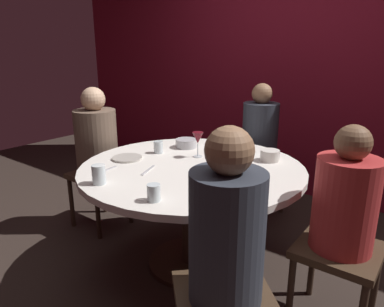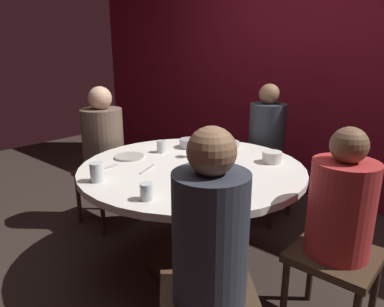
% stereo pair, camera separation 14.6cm
% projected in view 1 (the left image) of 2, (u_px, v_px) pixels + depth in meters
% --- Properties ---
extents(ground_plane, '(8.00, 8.00, 0.00)m').
position_uv_depth(ground_plane, '(192.00, 263.00, 2.47)').
color(ground_plane, '#2D231E').
extents(back_wall, '(6.00, 0.10, 2.60)m').
position_uv_depth(back_wall, '(298.00, 64.00, 3.42)').
color(back_wall, maroon).
rests_on(back_wall, ground).
extents(dining_table, '(1.44, 1.44, 0.72)m').
position_uv_depth(dining_table, '(192.00, 185.00, 2.30)').
color(dining_table, silver).
rests_on(dining_table, ground).
extents(seated_diner_left, '(0.40, 0.40, 1.16)m').
position_uv_depth(seated_diner_left, '(97.00, 143.00, 2.81)').
color(seated_diner_left, '#3F2D1E').
rests_on(seated_diner_left, ground).
extents(seated_diner_back, '(0.40, 0.40, 1.17)m').
position_uv_depth(seated_diner_back, '(260.00, 137.00, 3.00)').
color(seated_diner_back, '#3F2D1E').
rests_on(seated_diner_back, ground).
extents(seated_diner_right, '(0.40, 0.40, 1.11)m').
position_uv_depth(seated_diner_right, '(344.00, 208.00, 1.73)').
color(seated_diner_right, '#3F2D1E').
rests_on(seated_diner_right, ground).
extents(seated_diner_front_right, '(0.57, 0.57, 1.18)m').
position_uv_depth(seated_diner_front_right, '(227.00, 241.00, 1.36)').
color(seated_diner_front_right, '#3F2D1E').
rests_on(seated_diner_front_right, ground).
extents(candle_holder, '(0.10, 0.10, 0.11)m').
position_uv_depth(candle_holder, '(224.00, 161.00, 2.21)').
color(candle_holder, black).
rests_on(candle_holder, dining_table).
extents(wine_glass, '(0.08, 0.08, 0.18)m').
position_uv_depth(wine_glass, '(198.00, 139.00, 2.40)').
color(wine_glass, silver).
rests_on(wine_glass, dining_table).
extents(dinner_plate, '(0.20, 0.20, 0.01)m').
position_uv_depth(dinner_plate, '(127.00, 158.00, 2.39)').
color(dinner_plate, '#B2ADA3').
rests_on(dinner_plate, dining_table).
extents(cell_phone, '(0.15, 0.09, 0.01)m').
position_uv_depth(cell_phone, '(204.00, 178.00, 2.03)').
color(cell_phone, black).
rests_on(cell_phone, dining_table).
extents(bowl_serving_large, '(0.16, 0.16, 0.06)m').
position_uv_depth(bowl_serving_large, '(186.00, 143.00, 2.67)').
color(bowl_serving_large, '#B7B7BC').
rests_on(bowl_serving_large, dining_table).
extents(bowl_salad_center, '(0.14, 0.14, 0.05)m').
position_uv_depth(bowl_salad_center, '(225.00, 144.00, 2.70)').
color(bowl_salad_center, '#B2ADA3').
rests_on(bowl_salad_center, dining_table).
extents(bowl_small_white, '(0.13, 0.13, 0.07)m').
position_uv_depth(bowl_small_white, '(270.00, 155.00, 2.35)').
color(bowl_small_white, silver).
rests_on(bowl_small_white, dining_table).
extents(cup_near_candle, '(0.07, 0.07, 0.09)m').
position_uv_depth(cup_near_candle, '(158.00, 147.00, 2.52)').
color(cup_near_candle, silver).
rests_on(cup_near_candle, dining_table).
extents(cup_by_left_diner, '(0.08, 0.08, 0.11)m').
position_uv_depth(cup_by_left_diner, '(99.00, 174.00, 1.94)').
color(cup_by_left_diner, silver).
rests_on(cup_by_left_diner, dining_table).
extents(cup_by_right_diner, '(0.07, 0.07, 0.09)m').
position_uv_depth(cup_by_right_diner, '(154.00, 193.00, 1.72)').
color(cup_by_right_diner, silver).
rests_on(cup_by_right_diner, dining_table).
extents(fork_near_plate, '(0.04, 0.18, 0.01)m').
position_uv_depth(fork_near_plate, '(106.00, 170.00, 2.16)').
color(fork_near_plate, '#B7B7BC').
rests_on(fork_near_plate, dining_table).
extents(knife_near_plate, '(0.08, 0.17, 0.01)m').
position_uv_depth(knife_near_plate, '(148.00, 170.00, 2.16)').
color(knife_near_plate, '#B7B7BC').
rests_on(knife_near_plate, dining_table).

